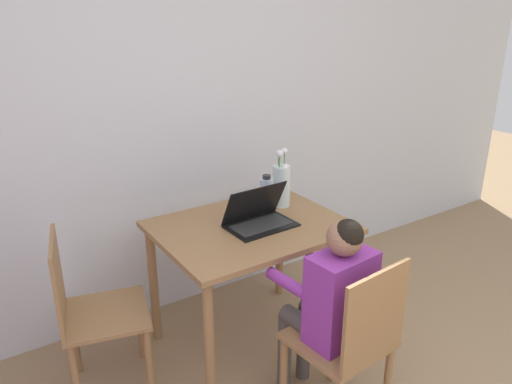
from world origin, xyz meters
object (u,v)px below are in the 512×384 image
at_px(water_bottle, 267,194).
at_px(chair_spare, 91,313).
at_px(chair_occupied, 349,343).
at_px(laptop, 258,216).
at_px(person_seated, 331,297).
at_px(flower_vase, 282,183).

bearing_deg(water_bottle, chair_spare, -179.59).
relative_size(chair_occupied, laptop, 2.38).
relative_size(chair_occupied, chair_spare, 1.00).
bearing_deg(person_seated, water_bottle, -107.02).
xyz_separation_m(chair_occupied, flower_vase, (0.26, 0.88, 0.43)).
distance_m(laptop, flower_vase, 0.32).
xyz_separation_m(person_seated, flower_vase, (0.27, 0.76, 0.25)).
height_order(chair_occupied, chair_spare, same).
bearing_deg(chair_spare, chair_occupied, -120.06).
bearing_deg(person_seated, chair_spare, -45.04).
bearing_deg(laptop, flower_vase, 28.45).
xyz_separation_m(chair_spare, laptop, (0.89, -0.13, 0.35)).
bearing_deg(water_bottle, chair_occupied, -99.64).
bearing_deg(chair_spare, water_bottle, -75.65).
height_order(flower_vase, water_bottle, flower_vase).
height_order(chair_spare, water_bottle, water_bottle).
xyz_separation_m(chair_occupied, water_bottle, (0.15, 0.86, 0.40)).
xyz_separation_m(laptop, flower_vase, (0.26, 0.15, 0.09)).
height_order(person_seated, flower_vase, flower_vase).
relative_size(chair_spare, laptop, 2.38).
xyz_separation_m(chair_spare, water_bottle, (1.03, 0.01, 0.40)).
xyz_separation_m(flower_vase, water_bottle, (-0.12, -0.02, -0.04)).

